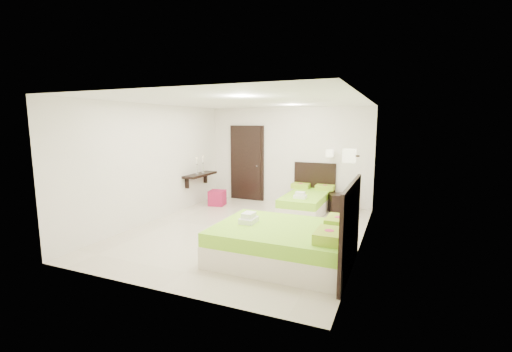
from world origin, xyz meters
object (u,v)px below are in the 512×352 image
at_px(bed_single, 307,201).
at_px(bed_double, 288,242).
at_px(nightstand, 340,203).
at_px(ottoman, 217,198).

height_order(bed_single, bed_double, bed_double).
distance_m(nightstand, ottoman, 3.20).
bearing_deg(bed_double, ottoman, 135.09).
relative_size(bed_double, nightstand, 4.21).
bearing_deg(bed_double, nightstand, 85.82).
bearing_deg(bed_single, bed_double, -80.87).
bearing_deg(bed_double, bed_single, 99.13).
relative_size(bed_single, bed_double, 0.86).
bearing_deg(nightstand, bed_double, -118.52).
bearing_deg(nightstand, ottoman, 165.59).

